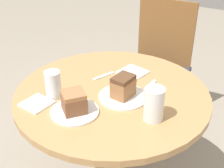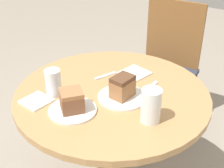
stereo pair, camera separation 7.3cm
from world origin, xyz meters
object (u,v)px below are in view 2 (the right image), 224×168
(plate_far, at_px, (73,110))
(cake_slice_far, at_px, (72,100))
(chair, at_px, (165,66))
(plate_near, at_px, (122,97))
(glass_water, at_px, (151,107))
(glass_lemonade, at_px, (53,84))
(cake_slice_near, at_px, (122,87))

(plate_far, xyz_separation_m, cake_slice_far, (-0.00, 0.00, 0.05))
(chair, relative_size, plate_far, 4.57)
(plate_near, height_order, glass_water, glass_water)
(plate_far, distance_m, glass_water, 0.32)
(glass_lemonade, distance_m, glass_water, 0.45)
(glass_lemonade, xyz_separation_m, glass_water, (0.44, 0.07, 0.01))
(chair, xyz_separation_m, glass_water, (0.36, -0.94, 0.32))
(chair, height_order, glass_water, chair)
(plate_near, bearing_deg, cake_slice_far, -120.30)
(plate_near, distance_m, glass_water, 0.20)
(plate_far, bearing_deg, cake_slice_near, 59.70)
(plate_far, relative_size, glass_lemonade, 1.64)
(plate_far, xyz_separation_m, glass_water, (0.29, 0.12, 0.06))
(chair, height_order, cake_slice_near, chair)
(glass_lemonade, relative_size, glass_water, 0.87)
(plate_near, height_order, plate_far, same)
(glass_lemonade, bearing_deg, chair, 85.39)
(plate_near, xyz_separation_m, cake_slice_near, (-0.00, -0.00, 0.05))
(cake_slice_near, height_order, glass_water, glass_water)
(glass_lemonade, bearing_deg, glass_water, 8.68)
(plate_near, relative_size, cake_slice_far, 1.70)
(plate_near, xyz_separation_m, plate_far, (-0.12, -0.20, 0.00))
(chair, bearing_deg, cake_slice_near, -80.62)
(chair, height_order, glass_lemonade, chair)
(cake_slice_far, height_order, glass_lemonade, glass_lemonade)
(plate_far, relative_size, cake_slice_far, 1.58)
(plate_far, height_order, glass_water, glass_water)
(glass_water, bearing_deg, chair, 110.96)
(cake_slice_far, distance_m, glass_water, 0.32)
(glass_lemonade, bearing_deg, cake_slice_near, 28.05)
(cake_slice_near, xyz_separation_m, glass_water, (0.18, -0.07, 0.00))
(plate_far, distance_m, cake_slice_near, 0.23)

